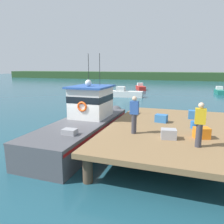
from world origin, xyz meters
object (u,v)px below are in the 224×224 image
crate_stack_near_edge (194,115)px  deckhand_by_the_boat (200,124)px  main_fishing_boat (87,123)px  bait_bucket (194,125)px  moored_boat_far_left (124,93)px  crate_single_by_cleat (202,133)px  mooring_buoy_outer (142,92)px  deckhand_further_back (134,114)px  moored_boat_mid_harbor (140,87)px  crate_single_far (169,134)px  crate_stack_mid_dock (161,118)px  moored_boat_outer_mooring (219,91)px

crate_stack_near_edge → deckhand_by_the_boat: deckhand_by_the_boat is taller
main_fishing_boat → bait_bucket: main_fishing_boat is taller
crate_stack_near_edge → moored_boat_far_left: (-8.62, 15.86, -0.95)m
crate_single_by_cleat → moored_boat_far_left: bearing=114.5°
mooring_buoy_outer → deckhand_further_back: bearing=-79.7°
deckhand_further_back → moored_boat_mid_harbor: 30.51m
bait_bucket → moored_boat_mid_harbor: bait_bucket is taller
moored_boat_mid_harbor → mooring_buoy_outer: 5.94m
main_fishing_boat → mooring_buoy_outer: bearing=93.4°
main_fishing_boat → bait_bucket: (5.56, 0.05, 0.36)m
crate_single_far → bait_bucket: 2.21m
moored_boat_mid_harbor → crate_stack_mid_dock: bearing=-76.2°
bait_bucket → deckhand_further_back: 3.10m
crate_stack_near_edge → moored_boat_far_left: crate_stack_near_edge is taller
moored_boat_mid_harbor → moored_boat_far_left: 10.29m
main_fishing_boat → moored_boat_mid_harbor: size_ratio=2.05×
crate_single_by_cleat → moored_boat_far_left: size_ratio=0.11×
deckhand_by_the_boat → moored_boat_mid_harbor: size_ratio=0.34×
crate_single_far → crate_stack_mid_dock: (-0.58, 2.64, 0.00)m
crate_stack_near_edge → moored_boat_mid_harbor: bearing=107.8°
deckhand_by_the_boat → moored_boat_outer_mooring: deckhand_by_the_boat is taller
crate_single_far → deckhand_further_back: bearing=170.4°
crate_stack_mid_dock → moored_boat_mid_harbor: crate_stack_mid_dock is taller
crate_stack_mid_dock → moored_boat_far_left: bearing=112.0°
crate_stack_near_edge → deckhand_further_back: 4.58m
crate_single_far → moored_boat_far_left: (-7.56, 19.87, -0.91)m
crate_single_by_cleat → crate_stack_near_edge: 3.51m
moored_boat_outer_mooring → moored_boat_far_left: 15.41m
deckhand_further_back → crate_stack_near_edge: bearing=55.9°
bait_bucket → mooring_buoy_outer: (-6.90, 22.44, -1.18)m
crate_single_by_cleat → mooring_buoy_outer: bearing=106.7°
crate_single_far → deckhand_by_the_boat: 1.40m
crate_stack_near_edge → bait_bucket: bearing=-91.4°
crate_single_far → moored_boat_mid_harbor: (-7.35, 30.15, -0.98)m
bait_bucket → deckhand_further_back: size_ratio=0.21×
crate_single_by_cleat → crate_single_far: (-1.26, -0.50, -0.02)m
crate_single_far → crate_stack_near_edge: bearing=75.2°
moored_boat_far_left → crate_stack_near_edge: bearing=-61.5°
crate_stack_mid_dock → mooring_buoy_outer: (-5.30, 21.76, -1.21)m
crate_stack_mid_dock → moored_boat_outer_mooring: (5.99, 25.56, -1.02)m
crate_single_by_cleat → crate_single_far: crate_single_by_cleat is taller
bait_bucket → deckhand_by_the_boat: (0.08, -2.54, 0.69)m
moored_boat_mid_harbor → moored_boat_outer_mooring: moored_boat_mid_harbor is taller
crate_single_by_cleat → bait_bucket: bearing=99.9°
crate_stack_near_edge → deckhand_further_back: size_ratio=0.37×
crate_single_by_cleat → crate_stack_near_edge: bearing=93.3°
crate_stack_mid_dock → mooring_buoy_outer: crate_stack_mid_dock is taller
crate_stack_mid_dock → moored_boat_far_left: 18.61m
main_fishing_boat → crate_single_far: size_ratio=16.35×
crate_stack_near_edge → crate_single_far: 4.15m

